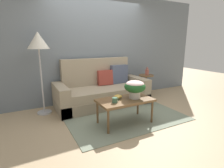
% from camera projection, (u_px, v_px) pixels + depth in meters
% --- Properties ---
extents(ground_plane, '(14.00, 14.00, 0.00)m').
position_uv_depth(ground_plane, '(122.00, 114.00, 3.75)').
color(ground_plane, tan).
extents(wall_back, '(6.40, 0.12, 2.68)m').
position_uv_depth(wall_back, '(97.00, 48.00, 4.55)').
color(wall_back, slate).
rests_on(wall_back, ground).
extents(area_rug, '(2.32, 1.84, 0.01)m').
position_uv_depth(area_rug, '(121.00, 114.00, 3.77)').
color(area_rug, gray).
rests_on(area_rug, ground).
extents(couch, '(2.20, 0.93, 1.10)m').
position_uv_depth(couch, '(102.00, 91.00, 4.32)').
color(couch, gray).
rests_on(couch, ground).
extents(coffee_table, '(1.02, 0.55, 0.47)m').
position_uv_depth(coffee_table, '(125.00, 102.00, 3.26)').
color(coffee_table, brown).
rests_on(coffee_table, ground).
extents(side_table, '(0.41, 0.41, 0.59)m').
position_uv_depth(side_table, '(146.00, 81.00, 5.02)').
color(side_table, brown).
rests_on(side_table, ground).
extents(floor_lamp, '(0.42, 0.42, 1.69)m').
position_uv_depth(floor_lamp, '(38.00, 44.00, 3.49)').
color(floor_lamp, '#B2B2B7').
rests_on(floor_lamp, ground).
extents(potted_plant, '(0.39, 0.39, 0.33)m').
position_uv_depth(potted_plant, '(135.00, 87.00, 3.26)').
color(potted_plant, '#B7B2A8').
rests_on(potted_plant, coffee_table).
extents(coffee_mug, '(0.13, 0.09, 0.09)m').
position_uv_depth(coffee_mug, '(115.00, 100.00, 3.05)').
color(coffee_mug, '#3D664C').
rests_on(coffee_mug, coffee_table).
extents(snack_bowl, '(0.15, 0.15, 0.07)m').
position_uv_depth(snack_bowl, '(118.00, 96.00, 3.28)').
color(snack_bowl, gold).
rests_on(snack_bowl, coffee_table).
extents(table_vase, '(0.10, 0.10, 0.21)m').
position_uv_depth(table_vase, '(147.00, 72.00, 4.96)').
color(table_vase, '#934C42').
rests_on(table_vase, side_table).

